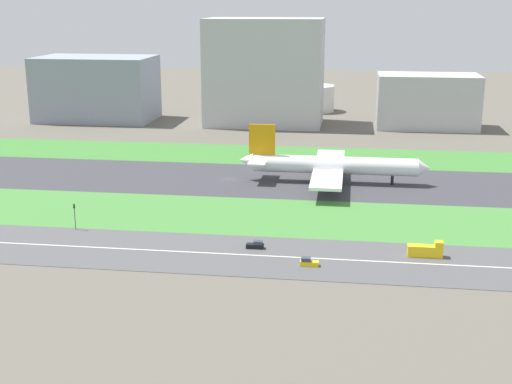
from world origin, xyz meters
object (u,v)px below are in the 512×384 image
at_px(airliner, 330,165).
at_px(office_tower, 427,101).
at_px(truck_0, 426,250).
at_px(car_2, 308,262).
at_px(car_5, 256,245).
at_px(traffic_light, 75,215).
at_px(hangar_building, 265,72).
at_px(terminal_building, 97,89).
at_px(fuel_tank_west, 313,98).

height_order(airliner, office_tower, office_tower).
xyz_separation_m(airliner, truck_0, (26.05, -68.00, -4.56)).
xyz_separation_m(car_2, car_5, (-13.95, 10.00, 0.00)).
bearing_deg(airliner, traffic_light, -138.11).
bearing_deg(hangar_building, car_2, -79.74).
xyz_separation_m(truck_0, terminal_building, (-151.02, 182.00, 14.70)).
distance_m(terminal_building, fuel_tank_west, 119.31).
xyz_separation_m(traffic_light, terminal_building, (-58.07, 174.01, 12.08)).
relative_size(traffic_light, terminal_building, 0.12).
bearing_deg(traffic_light, hangar_building, 80.18).
relative_size(hangar_building, office_tower, 1.19).
relative_size(car_2, fuel_tank_west, 0.19).
bearing_deg(office_tower, hangar_building, 180.00).
bearing_deg(traffic_light, truck_0, -4.92).
relative_size(car_2, hangar_building, 0.08).
xyz_separation_m(car_5, office_tower, (59.20, 182.00, 12.09)).
bearing_deg(office_tower, fuel_tank_west, 142.23).
bearing_deg(truck_0, traffic_light, 175.08).
xyz_separation_m(terminal_building, fuel_tank_west, (110.13, 45.00, -9.10)).
bearing_deg(terminal_building, office_tower, 0.00).
xyz_separation_m(car_5, terminal_building, (-108.99, 182.00, 15.44)).
xyz_separation_m(car_2, terminal_building, (-122.94, 192.00, 15.44)).
bearing_deg(car_5, traffic_light, 171.08).
height_order(car_5, office_tower, office_tower).
xyz_separation_m(airliner, car_2, (-2.03, -78.00, -5.31)).
bearing_deg(fuel_tank_west, car_2, -86.91).
height_order(hangar_building, fuel_tank_west, hangar_building).
height_order(car_2, fuel_tank_west, fuel_tank_west).
bearing_deg(car_2, hangar_building, -79.74).
relative_size(car_2, terminal_building, 0.07).
height_order(car_5, hangar_building, hangar_building).
height_order(truck_0, fuel_tank_west, fuel_tank_west).
xyz_separation_m(airliner, car_5, (-15.98, -68.00, -5.31)).
height_order(car_5, terminal_building, terminal_building).
xyz_separation_m(airliner, hangar_building, (-36.79, 114.00, 19.88)).
height_order(airliner, car_5, airliner).
height_order(car_2, office_tower, office_tower).
distance_m(car_2, fuel_tank_west, 237.43).
bearing_deg(truck_0, terminal_building, 129.69).
distance_m(car_5, office_tower, 191.77).
height_order(traffic_light, fuel_tank_west, fuel_tank_west).
height_order(traffic_light, hangar_building, hangar_building).
distance_m(car_5, truck_0, 42.03).
relative_size(car_5, office_tower, 0.09).
distance_m(truck_0, office_tower, 183.16).
relative_size(airliner, truck_0, 7.74).
bearing_deg(car_2, terminal_building, -57.37).
xyz_separation_m(car_5, truck_0, (42.03, -0.00, 0.75)).
xyz_separation_m(truck_0, hangar_building, (-62.84, 182.00, 24.44)).
distance_m(car_5, hangar_building, 184.91).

